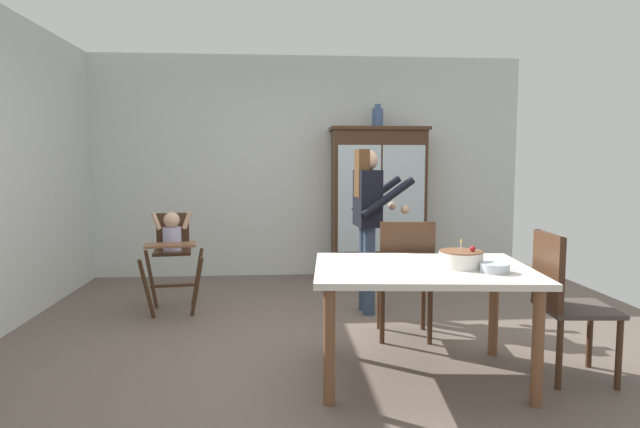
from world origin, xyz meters
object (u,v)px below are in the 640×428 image
ceramic_vase (378,117)px  serving_bowl (495,268)px  china_cabinet (378,203)px  dining_chair_right_end (562,295)px  dining_chair_far_side (406,271)px  high_chair_with_toddler (172,243)px  birthday_cake (461,259)px  dining_table (422,280)px  adult_person (368,210)px

ceramic_vase → serving_bowl: size_ratio=1.50×
china_cabinet → dining_chair_right_end: 3.24m
dining_chair_far_side → high_chair_with_toddler: bearing=-18.9°
birthday_cake → dining_table: bearing=168.6°
adult_person → dining_chair_far_side: bearing=-173.5°
high_chair_with_toddler → birthday_cake: (2.17, -1.76, 0.14)m
dining_chair_right_end → dining_chair_far_side: bearing=50.7°
high_chair_with_toddler → dining_table: high_chair_with_toddler is taller
ceramic_vase → serving_bowl: ceramic_vase is taller
ceramic_vase → birthday_cake: bearing=-90.4°
high_chair_with_toddler → birthday_cake: bearing=-46.8°
adult_person → dining_table: bearing=178.8°
dining_chair_right_end → china_cabinet: bearing=16.1°
adult_person → dining_chair_far_side: (0.16, -0.82, -0.41)m
adult_person → dining_chair_right_end: 1.97m
high_chair_with_toddler → dining_table: size_ratio=0.64×
adult_person → serving_bowl: adult_person is taller
china_cabinet → birthday_cake: (-0.04, -3.12, -0.12)m
adult_person → dining_chair_right_end: adult_person is taller
china_cabinet → dining_chair_far_side: (-0.21, -2.34, -0.36)m
high_chair_with_toddler → dining_chair_far_side: size_ratio=0.99×
high_chair_with_toddler → serving_bowl: 3.02m
serving_bowl → dining_chair_far_side: 1.02m
adult_person → serving_bowl: 1.85m
china_cabinet → dining_chair_right_end: size_ratio=1.90×
china_cabinet → birthday_cake: bearing=-90.7°
high_chair_with_toddler → serving_bowl: high_chair_with_toddler is taller
birthday_cake → dining_chair_right_end: 0.71m
adult_person → dining_chair_far_side: 0.93m
adult_person → birthday_cake: size_ratio=5.47×
dining_table → serving_bowl: (0.40, -0.22, 0.12)m
china_cabinet → high_chair_with_toddler: bearing=-148.3°
high_chair_with_toddler → adult_person: size_ratio=0.62×
china_cabinet → dining_table: china_cabinet is taller
ceramic_vase → dining_chair_right_end: bearing=-78.5°
china_cabinet → ceramic_vase: (-0.01, 0.00, 1.03)m
birthday_cake → dining_chair_right_end: dining_chair_right_end is taller
high_chair_with_toddler → china_cabinet: bearing=23.9°
china_cabinet → ceramic_vase: size_ratio=6.77×
serving_bowl → dining_chair_far_side: size_ratio=0.19×
birthday_cake → china_cabinet: bearing=89.3°
serving_bowl → china_cabinet: bearing=92.0°
china_cabinet → adult_person: china_cabinet is taller
dining_chair_right_end → adult_person: bearing=36.3°
dining_table → dining_chair_far_side: bearing=84.7°
high_chair_with_toddler → adult_person: adult_person is taller
high_chair_with_toddler → dining_chair_far_side: bearing=-33.9°
ceramic_vase → dining_chair_far_side: ceramic_vase is taller
high_chair_with_toddler → birthday_cake: 2.79m
birthday_cake → dining_chair_far_side: size_ratio=0.29×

